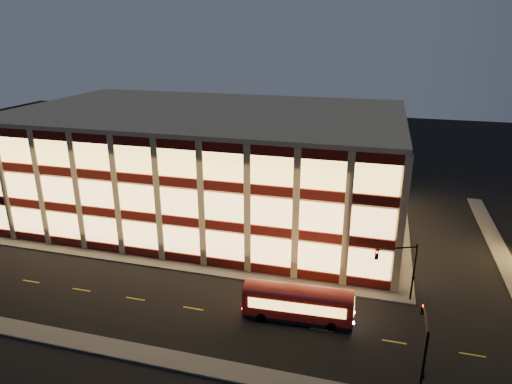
% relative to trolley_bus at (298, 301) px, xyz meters
% --- Properties ---
extents(ground, '(200.00, 200.00, 0.00)m').
position_rel_trolley_bus_xyz_m(ground, '(-13.64, 4.98, -1.81)').
color(ground, black).
rests_on(ground, ground).
extents(sidewalk_office_south, '(54.00, 2.00, 0.15)m').
position_rel_trolley_bus_xyz_m(sidewalk_office_south, '(-16.64, 5.98, -1.73)').
color(sidewalk_office_south, '#514F4C').
rests_on(sidewalk_office_south, ground).
extents(sidewalk_office_east, '(2.00, 30.00, 0.15)m').
position_rel_trolley_bus_xyz_m(sidewalk_office_east, '(9.36, 21.98, -1.73)').
color(sidewalk_office_east, '#514F4C').
rests_on(sidewalk_office_east, ground).
extents(sidewalk_tower_west, '(2.00, 30.00, 0.15)m').
position_rel_trolley_bus_xyz_m(sidewalk_tower_west, '(20.36, 21.98, -1.73)').
color(sidewalk_tower_west, '#514F4C').
rests_on(sidewalk_tower_west, ground).
extents(sidewalk_near, '(100.00, 2.00, 0.15)m').
position_rel_trolley_bus_xyz_m(sidewalk_near, '(-13.64, -8.02, -1.73)').
color(sidewalk_near, '#514F4C').
rests_on(sidewalk_near, ground).
extents(office_building, '(50.45, 30.45, 14.50)m').
position_rel_trolley_bus_xyz_m(office_building, '(-16.56, 21.89, 5.44)').
color(office_building, tan).
rests_on(office_building, ground).
extents(traffic_signal_far, '(3.79, 1.87, 6.00)m').
position_rel_trolley_bus_xyz_m(traffic_signal_far, '(8.57, 5.21, 2.30)').
color(traffic_signal_far, black).
rests_on(traffic_signal_far, ground).
extents(traffic_signal_near, '(0.32, 4.45, 6.00)m').
position_rel_trolley_bus_xyz_m(traffic_signal_near, '(9.86, -6.06, 2.32)').
color(traffic_signal_near, black).
rests_on(traffic_signal_near, ground).
extents(trolley_bus, '(9.75, 2.97, 3.26)m').
position_rel_trolley_bus_xyz_m(trolley_bus, '(0.00, 0.00, 0.00)').
color(trolley_bus, '#A10F08').
rests_on(trolley_bus, ground).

